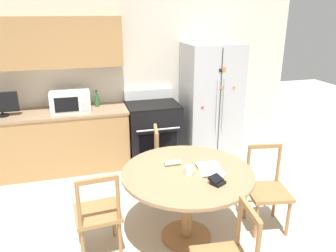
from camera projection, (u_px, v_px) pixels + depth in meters
back_wall at (115, 67)px, 4.94m from camera, size 5.20×0.44×2.60m
kitchen_counter at (59, 141)px, 4.76m from camera, size 2.01×0.64×0.90m
refrigerator at (211, 101)px, 5.15m from camera, size 0.83×0.73×1.79m
oven_range at (153, 132)px, 5.09m from camera, size 0.78×0.68×1.08m
microwave at (70, 101)px, 4.60m from camera, size 0.54×0.36×0.29m
countertop_tv at (1, 103)px, 4.36m from camera, size 0.44×0.16×0.33m
counter_bottle at (97, 100)px, 4.84m from camera, size 0.07×0.07×0.24m
dining_table at (187, 183)px, 3.24m from camera, size 1.29×1.29×0.77m
dining_chair_far at (169, 163)px, 4.13m from camera, size 0.48×0.48×0.90m
dining_chair_right at (267, 190)px, 3.50m from camera, size 0.48×0.48×0.90m
dining_chair_left at (98, 214)px, 3.09m from camera, size 0.45×0.45×0.90m
candle_glass at (189, 171)px, 3.13m from camera, size 0.09×0.09×0.08m
folded_napkin at (173, 163)px, 3.31m from camera, size 0.17×0.05×0.05m
wallet at (217, 181)px, 2.96m from camera, size 0.17×0.17×0.07m
mail_stack at (210, 169)px, 3.22m from camera, size 0.28×0.34×0.02m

